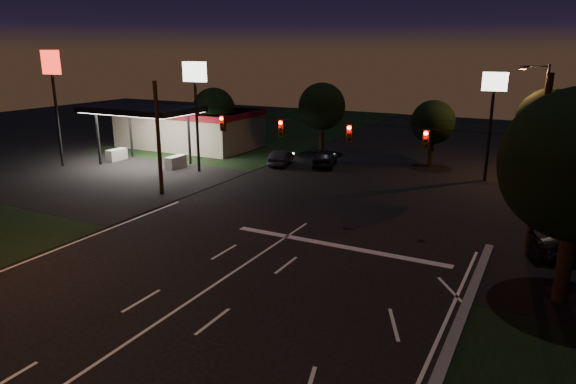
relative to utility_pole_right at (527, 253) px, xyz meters
The scene contains 17 objects.
ground 19.21m from the utility_pole_right, 128.66° to the right, with size 140.00×140.00×0.00m, color black.
cross_street_left 32.02m from the utility_pole_right, behind, with size 20.00×16.00×0.02m, color black.
stop_bar 9.66m from the utility_pole_right, 158.75° to the right, with size 12.00×0.50×0.01m, color silver.
utility_pole_right is the anchor object (origin of this frame).
utility_pole_left 24.00m from the utility_pole_right, behind, with size 0.28×0.28×8.00m, color black.
signal_span 13.20m from the utility_pole_right, behind, with size 24.00×0.40×1.56m.
gas_station 37.27m from the utility_pole_right, 155.56° to the left, with size 14.20×16.10×5.25m.
pole_sign_left_near 27.82m from the utility_pole_right, 164.93° to the left, with size 2.20×0.30×9.10m.
pole_sign_left_far 38.87m from the utility_pole_right, behind, with size 2.00×0.30×10.00m.
pole_sign_right 16.73m from the utility_pole_right, 104.93° to the left, with size 1.80×0.30×8.40m.
street_light_right_far 17.81m from the utility_pole_right, 92.57° to the left, with size 2.20×0.35×9.00m.
tree_far_a 33.84m from the utility_pole_right, 153.24° to the left, with size 4.20×4.20×6.42m.
tree_far_b 28.04m from the utility_pole_right, 136.25° to the left, with size 4.60×4.60×6.98m.
tree_far_c 20.58m from the utility_pole_right, 116.39° to the left, with size 3.80×3.80×5.86m.
tree_far_d 16.84m from the utility_pole_right, 89.92° to the left, with size 4.80×4.80×7.30m.
car_oncoming_a 22.23m from the utility_pole_right, 141.43° to the left, with size 1.82×4.52×1.54m, color black.
car_oncoming_b 24.43m from the utility_pole_right, 149.29° to the left, with size 1.38×3.96×1.30m, color black.
Camera 1 is at (12.50, -12.21, 10.01)m, focal length 32.00 mm.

